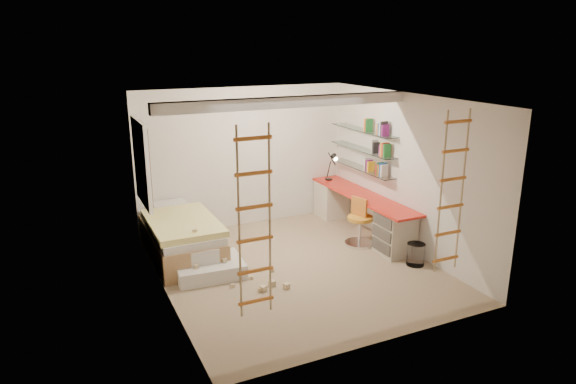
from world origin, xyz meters
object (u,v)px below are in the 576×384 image
desk (361,212)px  bed (181,237)px  play_platform (205,264)px  swivel_chair (360,228)px

desk → bed: 3.22m
desk → play_platform: desk is taller
bed → play_platform: size_ratio=1.92×
desk → bed: size_ratio=1.40×
desk → play_platform: 3.09m
desk → swivel_chair: bearing=-124.4°
desk → bed: (-3.20, 0.36, -0.07)m
bed → desk: bearing=-6.5°
play_platform → desk: bearing=8.9°
desk → bed: bearing=173.5°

